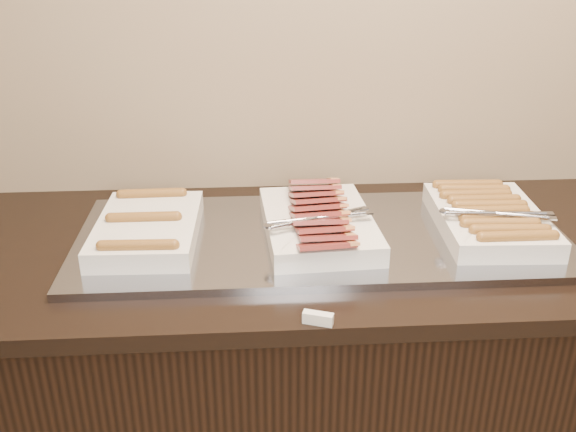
# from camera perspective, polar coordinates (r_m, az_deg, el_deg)

# --- Properties ---
(counter) EXTENTS (2.06, 0.76, 0.90)m
(counter) POSITION_cam_1_polar(r_m,az_deg,el_deg) (1.85, 2.77, -14.70)
(counter) COLOR black
(counter) RESTS_ON ground
(warming_tray) EXTENTS (1.20, 0.50, 0.02)m
(warming_tray) POSITION_cam_1_polar(r_m,az_deg,el_deg) (1.59, 2.98, -1.88)
(warming_tray) COLOR gray
(warming_tray) RESTS_ON counter
(dish_left) EXTENTS (0.25, 0.36, 0.07)m
(dish_left) POSITION_cam_1_polar(r_m,az_deg,el_deg) (1.59, -12.37, -1.07)
(dish_left) COLOR white
(dish_left) RESTS_ON warming_tray
(dish_center) EXTENTS (0.28, 0.41, 0.10)m
(dish_center) POSITION_cam_1_polar(r_m,az_deg,el_deg) (1.57, 2.71, -0.50)
(dish_center) COLOR white
(dish_center) RESTS_ON warming_tray
(dish_right) EXTENTS (0.28, 0.39, 0.08)m
(dish_right) POSITION_cam_1_polar(r_m,az_deg,el_deg) (1.67, 17.45, -0.11)
(dish_right) COLOR white
(dish_right) RESTS_ON warming_tray
(label_holder) EXTENTS (0.06, 0.04, 0.02)m
(label_holder) POSITION_cam_1_polar(r_m,az_deg,el_deg) (1.28, 2.68, -9.07)
(label_holder) COLOR white
(label_holder) RESTS_ON counter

